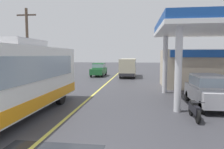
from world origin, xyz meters
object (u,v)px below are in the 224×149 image
Objects in this scene: motorcycle_parked_forecourt at (194,110)px; car_trailing_behind_bus at (99,69)px; car_at_pump at (208,89)px; minibus_opposing_lane at (128,66)px; coach_bus_main at (8,82)px.

car_trailing_behind_bus is (-8.09, 18.71, 0.57)m from motorcycle_parked_forecourt.
minibus_opposing_lane reaches higher than car_at_pump.
car_trailing_behind_bus is (-9.45, 16.17, 0.00)m from car_at_pump.
minibus_opposing_lane is at bearing -6.02° from car_trailing_behind_bus.
coach_bus_main is at bearing -102.31° from minibus_opposing_lane.
coach_bus_main is 20.04m from minibus_opposing_lane.
motorcycle_parked_forecourt is at bearing -77.73° from minibus_opposing_lane.
car_at_pump and car_trailing_behind_bus have the same top height.
minibus_opposing_lane is at bearing 108.75° from car_at_pump.
coach_bus_main is 2.63× the size of car_trailing_behind_bus.
car_at_pump is at bearing -71.25° from minibus_opposing_lane.
minibus_opposing_lane reaches higher than motorcycle_parked_forecourt.
minibus_opposing_lane is 18.73m from motorcycle_parked_forecourt.
car_trailing_behind_bus is (-4.11, 0.43, -0.46)m from minibus_opposing_lane.
coach_bus_main is 8.45m from motorcycle_parked_forecourt.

